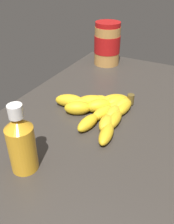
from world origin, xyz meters
The scene contains 4 objects.
ground_plane centered at (0.00, 0.00, -2.33)cm, with size 96.83×56.54×4.67cm, color #38332D.
banana_bunch centered at (3.48, 2.34, 1.71)cm, with size 23.27×22.18×3.75cm.
peanut_butter_jar centered at (38.04, 16.64, 8.05)cm, with size 10.04×10.04×16.23cm.
honey_bottle centered at (-22.63, 7.53, 6.55)cm, with size 5.44×5.44×14.88cm.
Camera 1 is at (-48.85, -20.76, 36.67)cm, focal length 39.26 mm.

